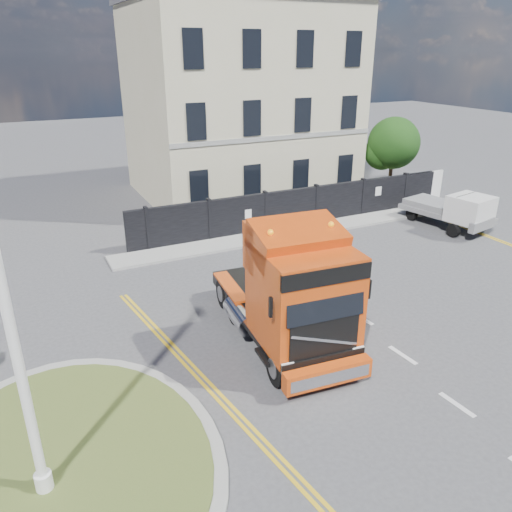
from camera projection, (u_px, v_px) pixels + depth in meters
ground at (281, 332)px, 16.34m from camera, size 120.00×120.00×0.00m
traffic_island at (68, 466)px, 10.97m from camera, size 6.80×6.80×0.17m
hoarding_fence at (308, 206)px, 26.09m from camera, size 18.80×0.25×2.00m
georgian_building at (239, 99)px, 30.26m from camera, size 12.30×10.30×12.80m
tree at (391, 145)px, 31.06m from camera, size 3.20×3.20×4.80m
pavement_far at (308, 230)px, 25.48m from camera, size 20.00×1.60×0.12m
truck at (293, 296)px, 14.75m from camera, size 3.11×6.96×4.05m
flatbed_pickup at (460, 211)px, 25.10m from camera, size 2.72×4.98×1.95m
lamppost_island at (3, 294)px, 8.61m from camera, size 0.28×0.55×8.93m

